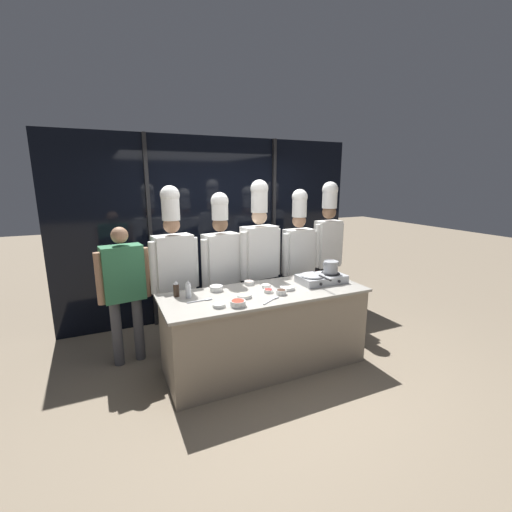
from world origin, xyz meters
The scene contains 25 objects.
ground_plane centered at (0.00, 0.00, 0.00)m, with size 24.00×24.00×0.00m, color #7F705B.
window_wall_back centered at (0.00, 1.73, 1.35)m, with size 4.54×0.09×2.70m.
demo_counter centered at (0.00, 0.00, 0.45)m, with size 2.27×0.84×0.89m.
portable_stove centered at (0.76, 0.03, 0.94)m, with size 0.56×0.34×0.10m.
frying_pan centered at (0.63, 0.02, 1.02)m, with size 0.29×0.50×0.05m.
stock_pot centered at (0.88, 0.03, 1.07)m, with size 0.20×0.18×0.15m.
squeeze_bottle_soy centered at (-0.92, 0.25, 0.97)m, with size 0.06×0.06×0.17m.
squeeze_bottle_clear centered at (-0.81, 0.16, 0.98)m, with size 0.06×0.06×0.19m.
prep_bowl_noodles centered at (0.06, 0.11, 0.91)m, with size 0.10×0.10×0.04m.
prep_bowl_garlic centered at (-0.48, 0.25, 0.92)m, with size 0.15×0.15×0.06m.
prep_bowl_chili_flakes centered at (-0.43, -0.28, 0.92)m, with size 0.16×0.16×0.06m.
prep_bowl_soy_glaze centered at (0.11, -0.15, 0.92)m, with size 0.12×0.12×0.05m.
prep_bowl_ginger centered at (-0.28, -0.08, 0.91)m, with size 0.16×0.16×0.04m.
prep_bowl_shrimp centered at (-0.06, 0.31, 0.92)m, with size 0.11×0.11×0.04m.
prep_bowl_rice centered at (-0.61, -0.22, 0.91)m, with size 0.13×0.13×0.04m.
prep_bowl_onion centered at (0.26, -0.04, 0.91)m, with size 0.16×0.16×0.04m.
prep_bowl_bell_pepper centered at (0.02, -0.04, 0.91)m, with size 0.10×0.10×0.04m.
serving_spoon_slotted centered at (-0.68, 0.01, 0.90)m, with size 0.27×0.06×0.02m.
serving_spoon_solid centered at (-0.02, -0.25, 0.90)m, with size 0.25×0.18×0.02m.
person_guest centered at (-1.41, 0.73, 0.96)m, with size 0.57×0.29×1.59m.
chef_head centered at (-0.84, 0.74, 1.16)m, with size 0.58×0.30×2.03m.
chef_sous centered at (-0.25, 0.75, 1.13)m, with size 0.56×0.31×1.94m.
chef_line centered at (0.26, 0.73, 1.19)m, with size 0.60×0.30×2.09m.
chef_pastry centered at (0.90, 0.80, 1.14)m, with size 0.54×0.24×1.97m.
chef_apprentice centered at (1.41, 0.82, 1.25)m, with size 0.49×0.23×2.06m.
Camera 1 is at (-1.57, -3.21, 2.10)m, focal length 24.00 mm.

